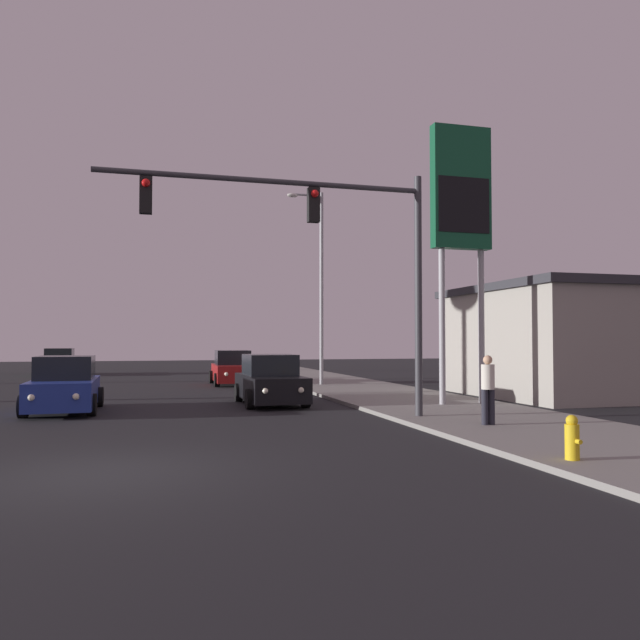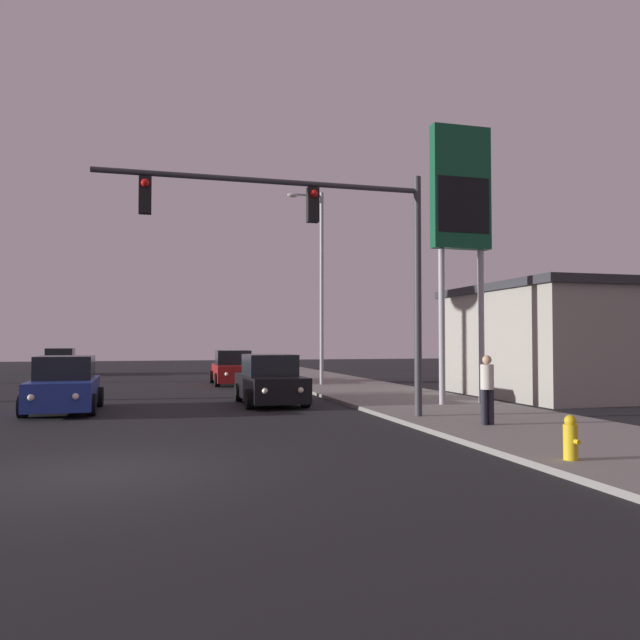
{
  "view_description": "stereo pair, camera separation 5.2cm",
  "coord_description": "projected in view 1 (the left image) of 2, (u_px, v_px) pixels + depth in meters",
  "views": [
    {
      "loc": [
        0.78,
        -10.69,
        2.13
      ],
      "look_at": [
        7.23,
        13.15,
        2.97
      ],
      "focal_mm": 35.0,
      "sensor_mm": 36.0,
      "label": 1
    },
    {
      "loc": [
        0.83,
        -10.71,
        2.13
      ],
      "look_at": [
        7.23,
        13.15,
        2.97
      ],
      "focal_mm": 35.0,
      "sensor_mm": 36.0,
      "label": 2
    }
  ],
  "objects": [
    {
      "name": "car_red",
      "position": [
        233.0,
        369.0,
        30.61
      ],
      "size": [
        2.04,
        4.33,
        1.68
      ],
      "rotation": [
        0.0,
        0.0,
        3.12
      ],
      "color": "maroon",
      "rests_on": "ground"
    },
    {
      "name": "building_gas_station",
      "position": [
        599.0,
        340.0,
        24.79
      ],
      "size": [
        10.3,
        8.3,
        4.3
      ],
      "color": "gray",
      "rests_on": "ground"
    },
    {
      "name": "ground_plane",
      "position": [
        100.0,
        473.0,
        10.04
      ],
      "size": [
        120.0,
        120.0,
        0.0
      ],
      "primitive_type": "plane",
      "color": "black"
    },
    {
      "name": "traffic_light_mast",
      "position": [
        330.0,
        240.0,
        16.28
      ],
      "size": [
        8.5,
        0.36,
        6.5
      ],
      "color": "#38383D",
      "rests_on": "sidewalk_right"
    },
    {
      "name": "car_green",
      "position": [
        59.0,
        363.0,
        39.4
      ],
      "size": [
        2.04,
        4.33,
        1.68
      ],
      "rotation": [
        0.0,
        0.0,
        3.17
      ],
      "color": "#195933",
      "rests_on": "ground"
    },
    {
      "name": "car_black",
      "position": [
        270.0,
        382.0,
        21.04
      ],
      "size": [
        2.04,
        4.32,
        1.68
      ],
      "rotation": [
        0.0,
        0.0,
        3.16
      ],
      "color": "black",
      "rests_on": "ground"
    },
    {
      "name": "fire_hydrant",
      "position": [
        572.0,
        438.0,
        10.56
      ],
      "size": [
        0.24,
        0.34,
        0.76
      ],
      "color": "gold",
      "rests_on": "sidewalk_right"
    },
    {
      "name": "pedestrian_on_sidewalk",
      "position": [
        488.0,
        387.0,
        15.02
      ],
      "size": [
        0.34,
        0.32,
        1.67
      ],
      "color": "#23232D",
      "rests_on": "sidewalk_right"
    },
    {
      "name": "car_blue",
      "position": [
        65.0,
        387.0,
        18.81
      ],
      "size": [
        2.04,
        4.33,
        1.68
      ],
      "rotation": [
        0.0,
        0.0,
        3.16
      ],
      "color": "navy",
      "rests_on": "ground"
    },
    {
      "name": "street_lamp",
      "position": [
        319.0,
        277.0,
        29.16
      ],
      "size": [
        1.74,
        0.24,
        9.0
      ],
      "color": "#99999E",
      "rests_on": "sidewalk_right"
    },
    {
      "name": "sidewalk_right",
      "position": [
        405.0,
        399.0,
        22.17
      ],
      "size": [
        5.0,
        60.0,
        0.12
      ],
      "color": "gray",
      "rests_on": "ground"
    },
    {
      "name": "gas_station_sign",
      "position": [
        461.0,
        203.0,
        20.23
      ],
      "size": [
        2.0,
        0.42,
        9.0
      ],
      "color": "#99999E",
      "rests_on": "sidewalk_right"
    }
  ]
}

